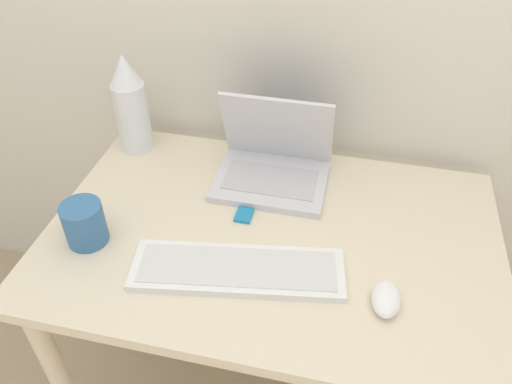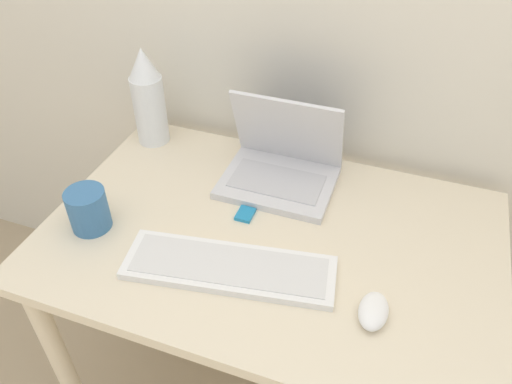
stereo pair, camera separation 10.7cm
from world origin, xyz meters
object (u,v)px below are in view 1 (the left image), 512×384
object	(u,v)px
mouse	(386,299)
mug	(84,224)
keyboard	(238,270)
vase	(130,105)
laptop	(273,162)
mp3_player	(244,215)

from	to	relation	value
mouse	mug	xyz separation A→B (m)	(-0.68, 0.04, 0.03)
keyboard	vase	bearing A→B (deg)	135.26
laptop	mouse	world-z (taller)	laptop
mouse	mug	bearing A→B (deg)	177.05
mouse	mug	world-z (taller)	mug
keyboard	mp3_player	world-z (taller)	keyboard
mp3_player	vase	bearing A→B (deg)	149.28
laptop	mp3_player	xyz separation A→B (m)	(-0.04, -0.17, -0.05)
vase	mp3_player	bearing A→B (deg)	-30.72
mug	mp3_player	bearing A→B (deg)	25.47
laptop	mouse	xyz separation A→B (m)	(0.31, -0.36, -0.03)
vase	mug	xyz separation A→B (m)	(0.04, -0.38, -0.09)
laptop	mp3_player	distance (m)	0.18
mug	keyboard	bearing A→B (deg)	-3.18
vase	keyboard	bearing A→B (deg)	-44.74
laptop	mug	world-z (taller)	laptop
laptop	vase	xyz separation A→B (m)	(-0.42, 0.06, 0.09)
laptop	mouse	size ratio (longest dim) A/B	2.99
mug	vase	bearing A→B (deg)	96.17
keyboard	mouse	world-z (taller)	mouse
laptop	mp3_player	size ratio (longest dim) A/B	5.65
keyboard	mouse	bearing A→B (deg)	-2.68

